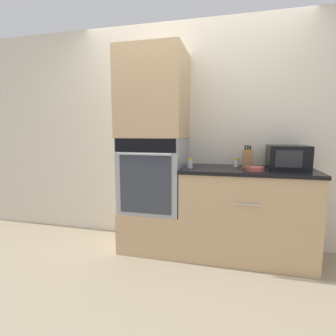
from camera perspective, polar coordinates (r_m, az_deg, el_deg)
name	(u,v)px	position (r m, az deg, el deg)	size (l,w,h in m)	color
ground_plane	(178,262)	(2.76, 2.18, -19.82)	(12.00, 12.00, 0.00)	gray
wall_back	(190,135)	(3.06, 4.75, 7.24)	(8.00, 0.05, 2.50)	beige
oven_cabinet_base	(154,228)	(3.01, -2.97, -12.82)	(0.67, 0.60, 0.44)	tan
wall_oven	(154,174)	(2.85, -3.08, -1.29)	(0.64, 0.64, 0.78)	#9EA0A5
oven_cabinet_upper	(153,95)	(2.84, -3.19, 15.65)	(0.67, 0.60, 0.90)	tan
counter_unit	(246,213)	(2.82, 16.52, -9.40)	(1.30, 0.63, 0.92)	tan
microwave	(288,157)	(2.83, 24.57, 2.15)	(0.37, 0.36, 0.23)	black
knife_block	(247,159)	(2.79, 16.89, 1.99)	(0.10, 0.15, 0.23)	olive
bowl	(255,169)	(2.58, 18.40, -0.16)	(0.16, 0.16, 0.04)	#B24C42
condiment_jar_near	(236,162)	(2.86, 14.65, 1.19)	(0.06, 0.06, 0.09)	silver
condiment_jar_mid	(190,163)	(2.66, 4.79, 1.05)	(0.06, 0.06, 0.10)	silver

